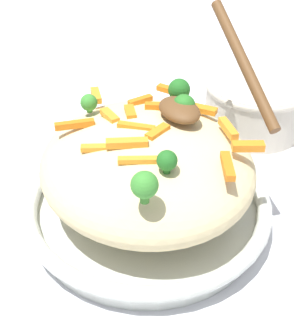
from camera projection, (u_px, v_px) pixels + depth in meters
name	position (u px, v px, depth m)	size (l,w,h in m)	color
ground_plane	(147.00, 219.00, 0.56)	(2.40, 2.40, 0.00)	silver
serving_bowl	(147.00, 206.00, 0.55)	(0.29, 0.29, 0.04)	silver
pasta_mound	(147.00, 165.00, 0.51)	(0.24, 0.23, 0.09)	beige
carrot_piece_0	(127.00, 143.00, 0.46)	(0.04, 0.01, 0.01)	orange
carrot_piece_1	(110.00, 116.00, 0.51)	(0.03, 0.01, 0.01)	orange
carrot_piece_2	(136.00, 127.00, 0.49)	(0.04, 0.01, 0.01)	orange
carrot_piece_3	(141.00, 160.00, 0.45)	(0.04, 0.01, 0.01)	orange
carrot_piece_4	(228.00, 128.00, 0.49)	(0.04, 0.01, 0.01)	orange
carrot_piece_5	(158.00, 132.00, 0.48)	(0.03, 0.01, 0.01)	orange
carrot_piece_6	(96.00, 95.00, 0.55)	(0.03, 0.01, 0.01)	orange
carrot_piece_7	(140.00, 100.00, 0.54)	(0.03, 0.01, 0.01)	orange
carrot_piece_8	(248.00, 146.00, 0.47)	(0.03, 0.01, 0.01)	orange
carrot_piece_9	(75.00, 124.00, 0.50)	(0.04, 0.01, 0.01)	orange
carrot_piece_10	(132.00, 111.00, 0.51)	(0.03, 0.01, 0.01)	orange
carrot_piece_11	(169.00, 90.00, 0.56)	(0.03, 0.01, 0.01)	orange
carrot_piece_12	(228.00, 166.00, 0.44)	(0.04, 0.01, 0.01)	orange
carrot_piece_13	(203.00, 109.00, 0.53)	(0.03, 0.01, 0.01)	orange
carrot_piece_14	(95.00, 149.00, 0.46)	(0.03, 0.01, 0.01)	orange
carrot_piece_15	(160.00, 107.00, 0.52)	(0.03, 0.01, 0.01)	orange
broccoli_floret_0	(184.00, 106.00, 0.50)	(0.03, 0.03, 0.03)	#296820
broccoli_floret_1	(167.00, 161.00, 0.43)	(0.02, 0.02, 0.02)	#205B1C
broccoli_floret_2	(89.00, 103.00, 0.52)	(0.02, 0.02, 0.02)	#377928
broccoli_floret_3	(145.00, 185.00, 0.39)	(0.02, 0.02, 0.03)	#377928
broccoli_floret_4	(179.00, 90.00, 0.53)	(0.03, 0.03, 0.03)	#205B1C
serving_spoon	(205.00, 93.00, 0.50)	(0.16, 0.11, 0.10)	brown
companion_bowl	(255.00, 103.00, 0.70)	(0.15, 0.15, 0.08)	beige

